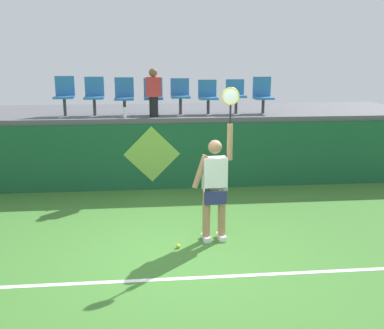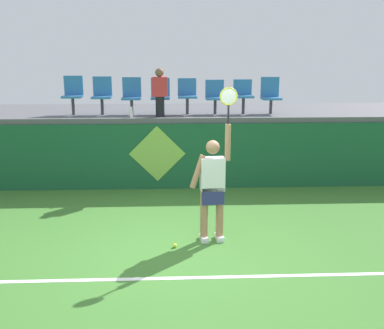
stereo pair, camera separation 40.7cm
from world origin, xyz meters
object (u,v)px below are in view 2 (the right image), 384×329
(stadium_chair_2, at_px, (132,94))
(stadium_chair_5, at_px, (215,95))
(stadium_chair_1, at_px, (102,94))
(stadium_chair_6, at_px, (243,94))
(tennis_player, at_px, (213,185))
(stadium_chair_3, at_px, (160,94))
(tennis_ball, at_px, (175,246))
(water_bottle, at_px, (131,112))
(spectator_0, at_px, (160,92))
(stadium_chair_7, at_px, (271,94))
(stadium_chair_0, at_px, (73,93))
(stadium_chair_4, at_px, (187,94))

(stadium_chair_2, distance_m, stadium_chair_5, 1.97)
(stadium_chair_1, bearing_deg, stadium_chair_6, -0.16)
(stadium_chair_5, bearing_deg, tennis_player, -95.81)
(stadium_chair_3, bearing_deg, tennis_ball, -85.81)
(water_bottle, height_order, spectator_0, spectator_0)
(stadium_chair_3, distance_m, stadium_chair_7, 2.63)
(tennis_player, xyz_separation_m, stadium_chair_6, (1.05, 3.73, 1.13))
(tennis_player, distance_m, stadium_chair_7, 4.27)
(stadium_chair_1, height_order, stadium_chair_7, stadium_chair_1)
(stadium_chair_5, relative_size, spectator_0, 0.74)
(water_bottle, xyz_separation_m, spectator_0, (0.65, 0.12, 0.45))
(stadium_chair_0, xyz_separation_m, stadium_chair_3, (2.04, -0.00, -0.04))
(water_bottle, height_order, stadium_chair_5, stadium_chair_5)
(tennis_ball, xyz_separation_m, stadium_chair_3, (-0.29, 4.01, 2.05))
(stadium_chair_1, distance_m, stadium_chair_3, 1.36)
(stadium_chair_2, distance_m, stadium_chair_7, 3.30)
(stadium_chair_0, distance_m, stadium_chair_4, 2.67)
(spectator_0, bearing_deg, water_bottle, -169.70)
(tennis_ball, xyz_separation_m, stadium_chair_2, (-0.97, 4.01, 2.05))
(tennis_ball, distance_m, stadium_chair_2, 4.61)
(stadium_chair_4, distance_m, spectator_0, 0.79)
(stadium_chair_3, height_order, stadium_chair_7, stadium_chair_7)
(stadium_chair_2, distance_m, stadium_chair_6, 2.64)
(tennis_player, bearing_deg, stadium_chair_5, 84.19)
(water_bottle, height_order, stadium_chair_4, stadium_chair_4)
(tennis_ball, bearing_deg, stadium_chair_2, 103.57)
(tennis_player, distance_m, stadium_chair_5, 3.91)
(water_bottle, bearing_deg, stadium_chair_3, 42.15)
(stadium_chair_1, relative_size, spectator_0, 0.81)
(stadium_chair_2, bearing_deg, tennis_ball, -76.43)
(stadium_chair_1, relative_size, stadium_chair_4, 1.05)
(stadium_chair_0, xyz_separation_m, stadium_chair_2, (1.36, 0.00, -0.04))
(spectator_0, bearing_deg, stadium_chair_7, 10.21)
(stadium_chair_1, bearing_deg, stadium_chair_4, -0.15)
(stadium_chair_2, relative_size, stadium_chair_4, 1.03)
(stadium_chair_1, xyz_separation_m, spectator_0, (1.36, -0.47, 0.08))
(tennis_ball, xyz_separation_m, stadium_chair_7, (2.33, 4.01, 2.04))
(stadium_chair_1, height_order, stadium_chair_3, stadium_chair_1)
(stadium_chair_6, bearing_deg, stadium_chair_0, 179.87)
(stadium_chair_7, bearing_deg, tennis_player, -114.59)
(tennis_player, relative_size, stadium_chair_3, 2.97)
(stadium_chair_6, bearing_deg, stadium_chair_1, 179.84)
(tennis_ball, bearing_deg, stadium_chair_1, 112.46)
(stadium_chair_1, relative_size, stadium_chair_2, 1.02)
(stadium_chair_5, distance_m, stadium_chair_7, 1.33)
(tennis_player, xyz_separation_m, spectator_0, (-0.91, 3.27, 1.23))
(tennis_ball, distance_m, spectator_0, 4.15)
(water_bottle, xyz_separation_m, stadium_chair_4, (1.28, 0.58, 0.35))
(tennis_player, bearing_deg, stadium_chair_3, 103.73)
(stadium_chair_0, distance_m, stadium_chair_6, 4.00)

